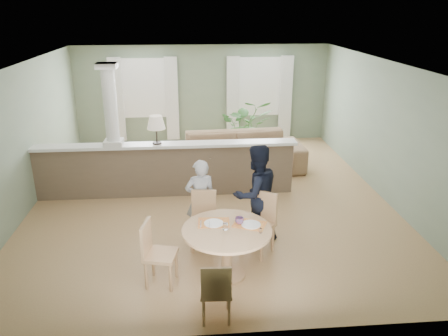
{
  "coord_description": "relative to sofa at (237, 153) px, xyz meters",
  "views": [
    {
      "loc": [
        -0.42,
        -8.19,
        3.71
      ],
      "look_at": [
        0.19,
        -1.0,
        1.0
      ],
      "focal_mm": 35.0,
      "sensor_mm": 36.0,
      "label": 1
    }
  ],
  "objects": [
    {
      "name": "pony_wall",
      "position": [
        -1.7,
        -1.25,
        0.26
      ],
      "size": [
        5.32,
        0.38,
        2.7
      ],
      "color": "brown",
      "rests_on": "ground"
    },
    {
      "name": "dining_table",
      "position": [
        -0.63,
        -4.24,
        0.16
      ],
      "size": [
        1.27,
        1.27,
        0.87
      ],
      "rotation": [
        0.0,
        0.0,
        -0.06
      ],
      "color": "tan",
      "rests_on": "ground"
    },
    {
      "name": "ground",
      "position": [
        -0.71,
        -1.45,
        -0.45
      ],
      "size": [
        8.0,
        8.0,
        0.0
      ],
      "primitive_type": "plane",
      "color": "tan",
      "rests_on": "ground"
    },
    {
      "name": "houseplant",
      "position": [
        0.38,
        1.3,
        0.29
      ],
      "size": [
        1.33,
        1.15,
        1.48
      ],
      "primitive_type": "imported",
      "rotation": [
        0.0,
        0.0,
        0.0
      ],
      "color": "#326327",
      "rests_on": "ground"
    },
    {
      "name": "chair_side",
      "position": [
        -1.64,
        -4.33,
        0.07
      ],
      "size": [
        0.51,
        0.51,
        0.94
      ],
      "rotation": [
        0.0,
        0.0,
        1.36
      ],
      "color": "tan",
      "rests_on": "ground"
    },
    {
      "name": "man_person",
      "position": [
        -0.08,
        -3.25,
        0.39
      ],
      "size": [
        1.0,
        0.91,
        1.67
      ],
      "primitive_type": "imported",
      "rotation": [
        0.0,
        0.0,
        3.57
      ],
      "color": "black",
      "rests_on": "ground"
    },
    {
      "name": "chair_far_man",
      "position": [
        -0.05,
        -3.6,
        0.1
      ],
      "size": [
        0.63,
        0.63,
        0.99
      ],
      "rotation": [
        0.0,
        0.0,
        -0.69
      ],
      "color": "tan",
      "rests_on": "ground"
    },
    {
      "name": "child_person",
      "position": [
        -0.97,
        -3.08,
        0.25
      ],
      "size": [
        0.55,
        0.41,
        1.39
      ],
      "primitive_type": "imported",
      "rotation": [
        0.0,
        0.0,
        3.29
      ],
      "color": "#9E9FA3",
      "rests_on": "ground"
    },
    {
      "name": "sofa",
      "position": [
        0.0,
        0.0,
        0.0
      ],
      "size": [
        3.13,
        1.39,
        0.89
      ],
      "primitive_type": "imported",
      "rotation": [
        0.0,
        0.0,
        0.06
      ],
      "color": "#91704F",
      "rests_on": "ground"
    },
    {
      "name": "chair_near",
      "position": [
        -0.86,
        -5.22,
        0.02
      ],
      "size": [
        0.4,
        0.4,
        0.85
      ],
      "rotation": [
        0.0,
        0.0,
        3.09
      ],
      "color": "tan",
      "rests_on": "ground"
    },
    {
      "name": "chair_far_boy",
      "position": [
        -0.93,
        -3.35,
        0.07
      ],
      "size": [
        0.46,
        0.46,
        0.93
      ],
      "rotation": [
        0.0,
        0.0,
        -0.11
      ],
      "color": "tan",
      "rests_on": "ground"
    },
    {
      "name": "room_shell",
      "position": [
        -0.74,
        -0.82,
        1.36
      ],
      "size": [
        7.02,
        8.02,
        2.71
      ],
      "color": "gray",
      "rests_on": "ground"
    }
  ]
}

